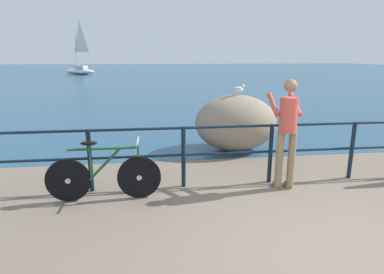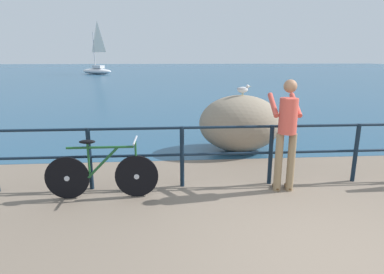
# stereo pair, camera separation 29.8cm
# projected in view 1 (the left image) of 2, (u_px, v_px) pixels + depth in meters

# --- Properties ---
(ground_plane) EXTENTS (120.00, 120.00, 0.10)m
(ground_plane) POSITION_uv_depth(u_px,v_px,m) (178.00, 88.00, 22.75)
(ground_plane) COLOR #756656
(sea_surface) EXTENTS (120.00, 90.00, 0.01)m
(sea_surface) POSITION_uv_depth(u_px,v_px,m) (162.00, 70.00, 50.15)
(sea_surface) COLOR navy
(sea_surface) RESTS_ON ground_plane
(promenade_railing) EXTENTS (8.98, 0.07, 1.02)m
(promenade_railing) POSITION_uv_depth(u_px,v_px,m) (271.00, 146.00, 5.41)
(promenade_railing) COLOR black
(promenade_railing) RESTS_ON ground_plane
(bicycle) EXTENTS (1.70, 0.48, 0.92)m
(bicycle) POSITION_uv_depth(u_px,v_px,m) (104.00, 175.00, 4.80)
(bicycle) COLOR black
(bicycle) RESTS_ON ground_plane
(person_at_railing) EXTENTS (0.48, 0.65, 1.78)m
(person_at_railing) POSITION_uv_depth(u_px,v_px,m) (287.00, 129.00, 5.08)
(person_at_railing) COLOR #8C7251
(person_at_railing) RESTS_ON ground_plane
(breakwater_boulder_main) EXTENTS (1.86, 1.46, 1.28)m
(breakwater_boulder_main) POSITION_uv_depth(u_px,v_px,m) (236.00, 123.00, 7.33)
(breakwater_boulder_main) COLOR gray
(breakwater_boulder_main) RESTS_ON ground
(seagull) EXTENTS (0.34, 0.19, 0.23)m
(seagull) POSITION_uv_depth(u_px,v_px,m) (238.00, 89.00, 7.08)
(seagull) COLOR gold
(seagull) RESTS_ON breakwater_boulder_main
(sailboat) EXTENTS (4.40, 3.47, 6.16)m
(sailboat) POSITION_uv_depth(u_px,v_px,m) (80.00, 69.00, 38.21)
(sailboat) COLOR white
(sailboat) RESTS_ON sea_surface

